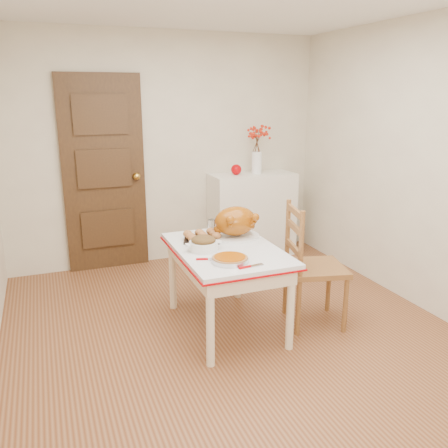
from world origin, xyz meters
name	(u,v)px	position (x,y,z in m)	size (l,w,h in m)	color
floor	(237,338)	(0.00, 0.00, 0.00)	(3.50, 4.00, 0.00)	brown
wall_back	(167,150)	(0.00, 2.00, 1.25)	(3.50, 0.00, 2.50)	beige
wall_right	(428,168)	(1.75, 0.00, 1.25)	(0.00, 4.00, 2.50)	beige
door_back	(104,175)	(-0.70, 1.97, 1.03)	(0.85, 0.06, 2.06)	#321F12
sideboard	(252,215)	(0.94, 1.78, 0.48)	(0.97, 0.43, 0.97)	white
kitchen_table	(226,288)	(-0.01, 0.20, 0.34)	(0.79, 1.15, 0.69)	silver
chair_oak	(316,265)	(0.70, 0.01, 0.51)	(0.45, 0.45, 1.02)	#965C2B
berry_vase	(257,151)	(0.99, 1.78, 1.23)	(0.27, 0.27, 0.52)	white
apple	(236,170)	(0.73, 1.78, 1.03)	(0.12, 0.12, 0.12)	#AC0005
turkey_platter	(235,223)	(0.16, 0.41, 0.82)	(0.42, 0.33, 0.27)	#964F08
pumpkin_pie	(230,258)	(-0.10, -0.11, 0.71)	(0.27, 0.27, 0.06)	#963E00
stuffing_dish	(204,243)	(-0.20, 0.21, 0.74)	(0.28, 0.22, 0.11)	brown
rolls_tray	(202,236)	(-0.13, 0.45, 0.73)	(0.29, 0.23, 0.08)	#9D5F2D
pie_server	(251,266)	(0.00, -0.25, 0.69)	(0.20, 0.06, 0.01)	silver
carving_knife	(213,259)	(-0.20, -0.01, 0.69)	(0.24, 0.06, 0.01)	silver
drinking_glass	(211,226)	(0.02, 0.64, 0.74)	(0.07, 0.07, 0.11)	white
shaker_pair	(238,224)	(0.28, 0.65, 0.74)	(0.10, 0.04, 0.10)	white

